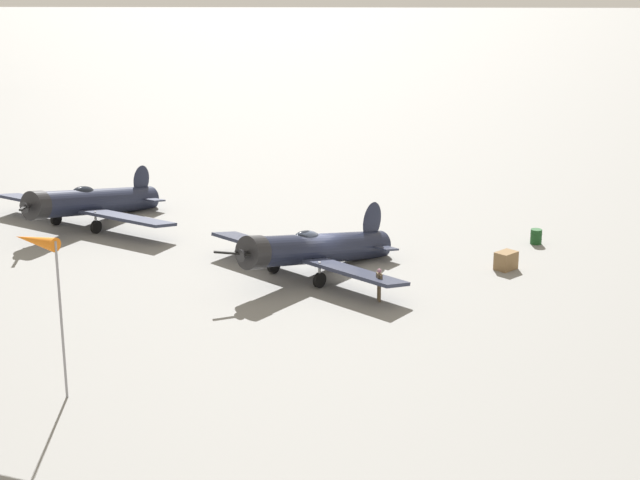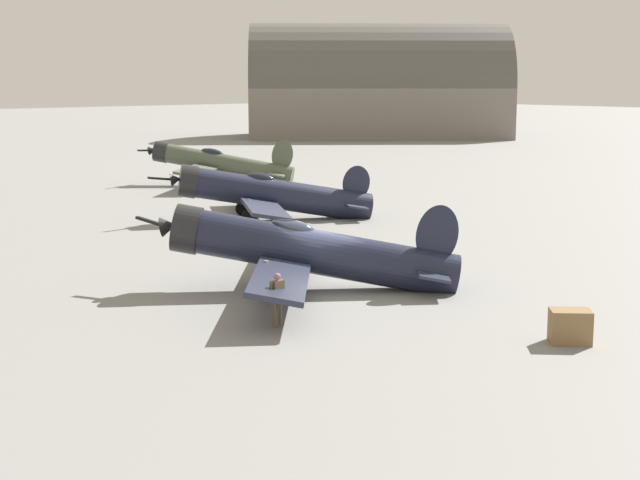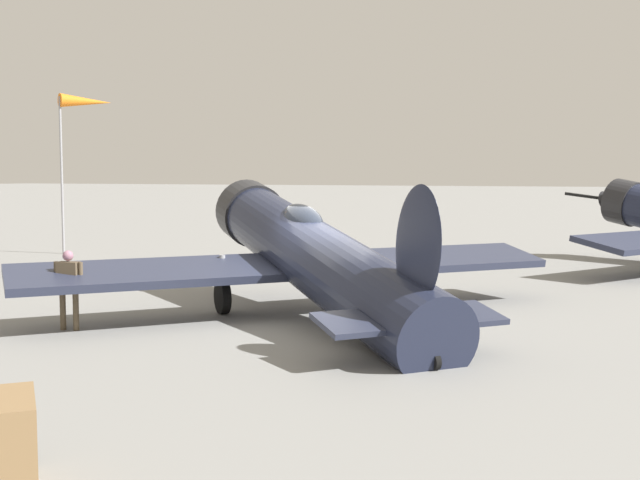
{
  "view_description": "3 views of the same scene",
  "coord_description": "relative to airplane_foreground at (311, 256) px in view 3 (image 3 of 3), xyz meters",
  "views": [
    {
      "loc": [
        -52.3,
        -1.09,
        17.44
      ],
      "look_at": [
        0.0,
        0.0,
        1.8
      ],
      "focal_mm": 58.08,
      "sensor_mm": 36.0,
      "label": 1
    },
    {
      "loc": [
        -22.03,
        -24.93,
        7.51
      ],
      "look_at": [
        0.0,
        0.0,
        1.8
      ],
      "focal_mm": 53.23,
      "sensor_mm": 36.0,
      "label": 2
    },
    {
      "loc": [
        6.91,
        -15.84,
        3.24
      ],
      "look_at": [
        0.0,
        0.0,
        1.8
      ],
      "focal_mm": 44.56,
      "sensor_mm": 36.0,
      "label": 3
    }
  ],
  "objects": [
    {
      "name": "ground_plane",
      "position": [
        0.38,
        -0.35,
        -1.4
      ],
      "size": [
        400.0,
        400.0,
        0.0
      ],
      "primitive_type": "plane",
      "color": "gray"
    },
    {
      "name": "airplane_foreground",
      "position": [
        0.0,
        0.0,
        0.0
      ],
      "size": [
        10.37,
        10.64,
        3.49
      ],
      "rotation": [
        0.0,
        0.0,
        2.39
      ],
      "color": "#1E2338",
      "rests_on": "ground_plane"
    },
    {
      "name": "ground_crew_mechanic",
      "position": [
        -4.0,
        -3.34,
        -0.39
      ],
      "size": [
        0.64,
        0.31,
        1.67
      ],
      "rotation": [
        0.0,
        0.0,
        4.91
      ],
      "color": "brown",
      "rests_on": "ground_plane"
    },
    {
      "name": "windsock_mast",
      "position": [
        -14.73,
        10.04,
        4.55
      ],
      "size": [
        1.58,
        2.12,
        6.49
      ],
      "color": "gray",
      "rests_on": "ground_plane"
    }
  ]
}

